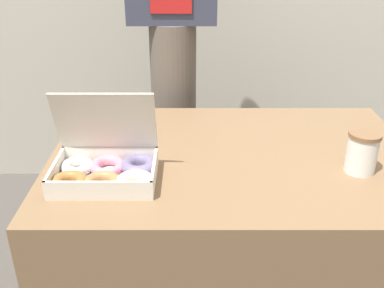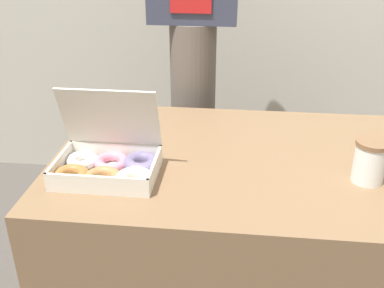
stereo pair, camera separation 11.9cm
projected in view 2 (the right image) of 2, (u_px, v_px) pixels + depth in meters
The scene contains 4 objects.
table at pixel (234, 248), 1.54m from camera, with size 1.13×0.77×0.71m.
donut_box at pixel (109, 164), 1.26m from camera, with size 0.32×0.24×0.25m.
coffee_cup at pixel (370, 161), 1.22m from camera, with size 0.09×0.09×0.12m.
person_customer at pixel (193, 18), 1.79m from camera, with size 0.35×0.20×1.82m.
Camera 2 is at (-0.01, -1.23, 1.36)m, focal length 42.00 mm.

